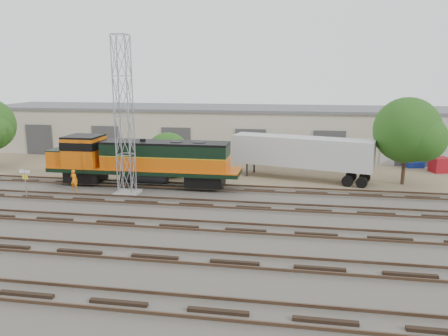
% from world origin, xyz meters
% --- Properties ---
extents(ground, '(140.00, 140.00, 0.00)m').
position_xyz_m(ground, '(0.00, 0.00, 0.00)').
color(ground, '#47423A').
rests_on(ground, ground).
extents(dirt_strip, '(80.00, 16.00, 0.02)m').
position_xyz_m(dirt_strip, '(0.00, 15.00, 0.01)').
color(dirt_strip, '#726047').
rests_on(dirt_strip, ground).
extents(tracks, '(80.00, 20.40, 0.28)m').
position_xyz_m(tracks, '(0.00, -3.00, 0.08)').
color(tracks, black).
rests_on(tracks, ground).
extents(warehouse, '(58.40, 10.40, 5.30)m').
position_xyz_m(warehouse, '(0.04, 22.98, 2.65)').
color(warehouse, '#BCB49D').
rests_on(warehouse, ground).
extents(locomotive, '(15.72, 2.76, 3.78)m').
position_xyz_m(locomotive, '(-5.63, 6.00, 2.19)').
color(locomotive, black).
rests_on(locomotive, tracks).
extents(signal_tower, '(1.72, 1.72, 11.70)m').
position_xyz_m(signal_tower, '(-5.84, 3.59, 5.70)').
color(signal_tower, gray).
rests_on(signal_tower, ground).
extents(sign_post, '(0.90, 0.14, 2.20)m').
position_xyz_m(sign_post, '(-12.61, 1.09, 1.54)').
color(sign_post, gray).
rests_on(sign_post, ground).
extents(worker, '(0.66, 0.49, 1.66)m').
position_xyz_m(worker, '(-10.37, 3.94, 0.83)').
color(worker, orange).
rests_on(worker, ground).
extents(semi_trailer, '(12.21, 5.37, 3.69)m').
position_xyz_m(semi_trailer, '(7.43, 10.58, 2.32)').
color(semi_trailer, '#BCBCBC').
rests_on(semi_trailer, ground).
extents(dumpster_blue, '(1.89, 1.81, 1.50)m').
position_xyz_m(dumpster_blue, '(18.13, 17.67, 0.75)').
color(dumpster_blue, navy).
rests_on(dumpster_blue, ground).
extents(dumpster_red, '(1.82, 1.75, 1.40)m').
position_xyz_m(dumpster_red, '(19.95, 15.56, 0.70)').
color(dumpster_red, maroon).
rests_on(dumpster_red, ground).
extents(tree_mid, '(4.29, 4.09, 4.09)m').
position_xyz_m(tree_mid, '(-4.48, 10.38, 1.70)').
color(tree_mid, '#382619').
rests_on(tree_mid, ground).
extents(tree_east, '(5.58, 5.31, 7.18)m').
position_xyz_m(tree_east, '(15.77, 9.96, 4.38)').
color(tree_east, '#382619').
rests_on(tree_east, ground).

